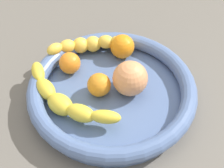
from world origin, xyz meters
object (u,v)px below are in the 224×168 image
Objects in this scene: orange_front at (122,46)px; banana_draped_right at (64,100)px; fruit_bowl at (112,90)px; peach_blush at (130,78)px; orange_mid_left at (99,85)px; banana_draped_left at (87,45)px; orange_mid_right at (70,63)px.

banana_draped_right is at bearing 112.85° from orange_front.
banana_draped_right is at bearing 82.44° from fruit_bowl.
banana_draped_right is at bearing 79.57° from peach_blush.
orange_front reaches higher than orange_mid_left.
orange_front is (8.18, -19.41, 0.33)cm from banana_draped_right.
banana_draped_left is 3.23× the size of orange_front.
fruit_bowl is 4.80× the size of peach_blush.
orange_mid_right is at bearing 15.23° from orange_mid_left.
banana_draped_right is 4.88× the size of orange_mid_right.
orange_mid_left is 0.68× the size of peach_blush.
banana_draped_left is at bearing -42.68° from banana_draped_right.
peach_blush is (-10.89, 4.66, 0.91)cm from orange_front.
orange_mid_right is (9.69, -5.86, -0.11)cm from banana_draped_right.
peach_blush reaches higher than orange_mid_left.
orange_mid_right is at bearing -31.16° from banana_draped_right.
banana_draped_left is at bearing 55.96° from orange_front.
orange_front is at bearing -23.15° from peach_blush.
orange_mid_right is (1.51, 13.55, -0.44)cm from orange_front.
orange_front is at bearing -124.04° from banana_draped_left.
banana_draped_left is at bearing -4.67° from fruit_bowl.
fruit_bowl is 1.50× the size of banana_draped_right.
banana_draped_left is at bearing 9.52° from peach_blush.
banana_draped_left is 7.14cm from orange_mid_right.
orange_mid_right reaches higher than fruit_bowl.
orange_front is 1.17× the size of orange_mid_right.
banana_draped_left is (14.57, -1.19, 2.13)cm from fruit_bowl.
fruit_bowl is at bearing 138.54° from orange_front.
orange_front is at bearing -53.35° from orange_mid_left.
peach_blush reaches higher than fruit_bowl.
fruit_bowl is 7.33× the size of orange_mid_right.
orange_mid_right is 15.32cm from peach_blush.
orange_mid_right is at bearing 35.64° from peach_blush.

